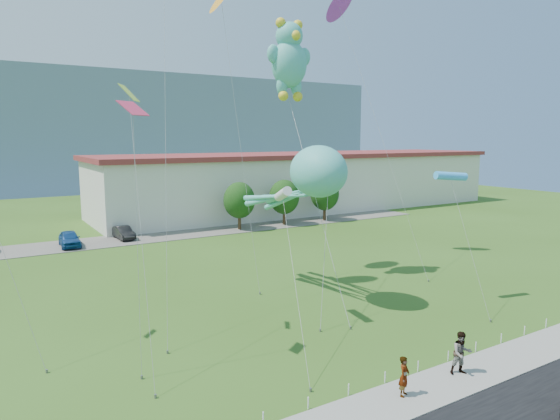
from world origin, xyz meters
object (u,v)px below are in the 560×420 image
Objects in this scene: pedestrian_right at (462,353)px; parked_car_blue at (70,239)px; teddy_bear_kite at (289,58)px; octopus_kite at (307,182)px; pedestrian_left at (404,376)px; parked_car_black at (123,233)px; warehouse at (306,181)px.

parked_car_blue is at bearing 129.38° from pedestrian_right.
teddy_bear_kite is (1.92, 17.08, 14.89)m from pedestrian_right.
pedestrian_right is 0.19× the size of octopus_kite.
pedestrian_left is 3.50m from pedestrian_right.
pedestrian_left is 0.86× the size of pedestrian_right.
octopus_kite is (4.84, -26.16, 6.99)m from parked_car_black.
pedestrian_right is at bearing -89.48° from octopus_kite.
octopus_kite is at bearing 46.98° from pedestrian_left.
pedestrian_right is 22.74m from teddy_bear_kite.
parked_car_blue is 0.43× the size of octopus_kite.
warehouse is 15.41× the size of parked_car_black.
teddy_bear_kite reaches higher than warehouse.
teddy_bear_kite is at bearing 45.34° from pedestrian_left.
octopus_kite is (3.39, 11.89, 6.78)m from pedestrian_left.
warehouse is 30.11m from parked_car_black.
pedestrian_left reaches higher than parked_car_blue.
warehouse reaches higher than pedestrian_right.
teddy_bear_kite reaches higher than octopus_kite.
parked_car_black is at bearing 100.49° from octopus_kite.
parked_car_blue is 1.11× the size of parked_car_black.
parked_car_black is (-28.67, -8.56, -3.41)m from warehouse.
octopus_kite is at bearing -111.20° from teddy_bear_kite.
teddy_bear_kite is at bearing -75.30° from parked_car_black.
warehouse is at bearing 13.17° from parked_car_black.
pedestrian_left is 0.42× the size of parked_car_black.
pedestrian_right is 0.10× the size of teddy_bear_kite.
warehouse is 13.87× the size of parked_car_blue.
teddy_bear_kite is (2.02, 5.21, 8.25)m from octopus_kite.
octopus_kite reaches higher than warehouse.
warehouse is 42.26m from octopus_kite.
pedestrian_left is at bearing -105.94° from octopus_kite.
parked_car_blue is (-10.29, 37.02, -0.25)m from pedestrian_right.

